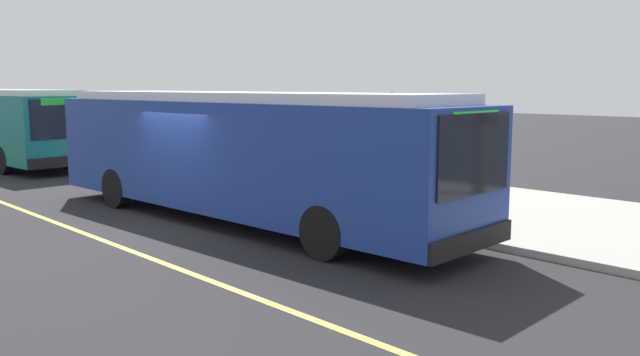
# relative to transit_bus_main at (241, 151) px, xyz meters

# --- Properties ---
(ground_plane) EXTENTS (120.00, 120.00, 0.00)m
(ground_plane) POSITION_rel_transit_bus_main_xyz_m (-0.72, -1.01, -1.62)
(ground_plane) COLOR #232326
(sidewalk_curb) EXTENTS (44.00, 6.40, 0.15)m
(sidewalk_curb) POSITION_rel_transit_bus_main_xyz_m (-0.72, 4.99, -1.54)
(sidewalk_curb) COLOR #A8A399
(sidewalk_curb) RESTS_ON ground_plane
(lane_stripe_center) EXTENTS (36.00, 0.14, 0.01)m
(lane_stripe_center) POSITION_rel_transit_bus_main_xyz_m (-0.72, -3.21, -1.61)
(lane_stripe_center) COLOR #E0D64C
(lane_stripe_center) RESTS_ON ground_plane
(transit_bus_main) EXTENTS (12.18, 3.07, 2.95)m
(transit_bus_main) POSITION_rel_transit_bus_main_xyz_m (0.00, 0.00, 0.00)
(transit_bus_main) COLOR navy
(transit_bus_main) RESTS_ON ground_plane
(bus_shelter) EXTENTS (2.90, 1.60, 2.48)m
(bus_shelter) POSITION_rel_transit_bus_main_xyz_m (-0.94, 4.91, 0.30)
(bus_shelter) COLOR #333338
(bus_shelter) RESTS_ON sidewalk_curb
(waiting_bench) EXTENTS (1.60, 0.48, 0.95)m
(waiting_bench) POSITION_rel_transit_bus_main_xyz_m (-0.89, 4.89, -0.99)
(waiting_bench) COLOR brown
(waiting_bench) RESTS_ON sidewalk_curb
(route_sign_post) EXTENTS (0.44, 0.08, 2.80)m
(route_sign_post) POSITION_rel_transit_bus_main_xyz_m (2.40, 2.42, 0.34)
(route_sign_post) COLOR #333338
(route_sign_post) RESTS_ON sidewalk_curb
(pedestrian_commuter) EXTENTS (0.24, 0.40, 1.69)m
(pedestrian_commuter) POSITION_rel_transit_bus_main_xyz_m (-0.90, 3.67, -0.50)
(pedestrian_commuter) COLOR #282D47
(pedestrian_commuter) RESTS_ON sidewalk_curb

